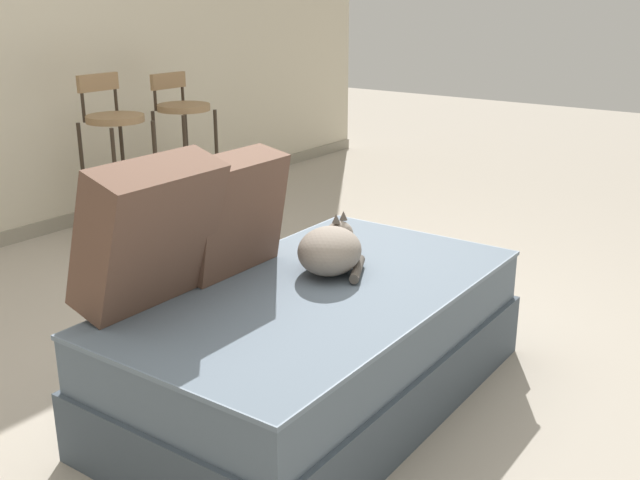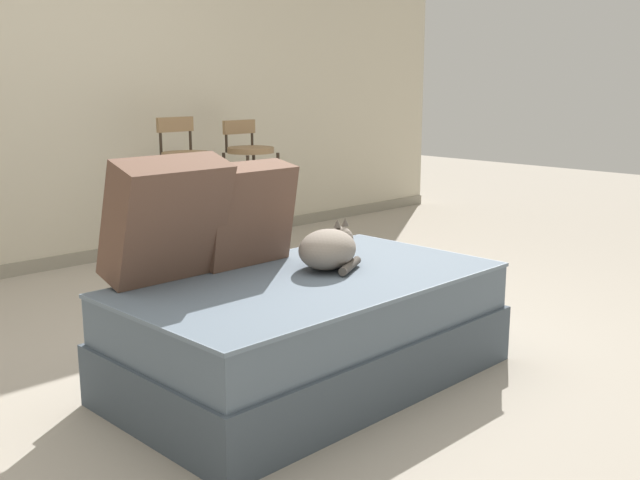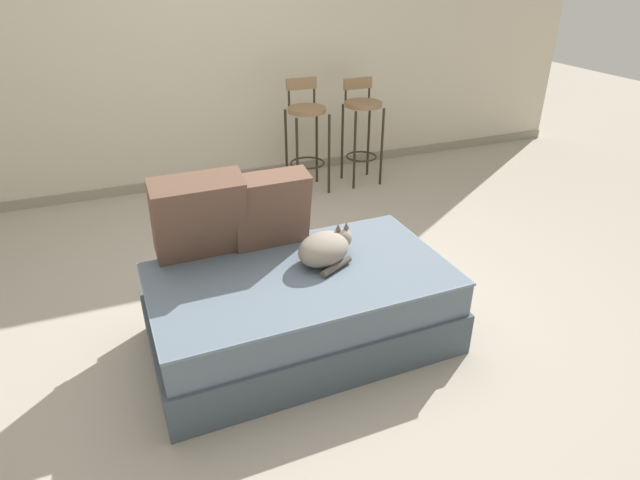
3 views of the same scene
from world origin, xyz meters
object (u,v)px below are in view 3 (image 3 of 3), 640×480
throw_pillow_corner (198,217)px  throw_pillow_middle (271,209)px  bar_stool_by_doorway (362,120)px  couch (302,307)px  bar_stool_near_window (306,126)px  cat (326,248)px

throw_pillow_corner → throw_pillow_middle: bearing=1.1°
throw_pillow_middle → bar_stool_by_doorway: size_ratio=0.47×
throw_pillow_corner → couch: bearing=-37.9°
bar_stool_near_window → couch: bearing=-111.3°
bar_stool_near_window → bar_stool_by_doorway: bearing=-0.0°
throw_pillow_middle → bar_stool_by_doorway: 2.25m
couch → bar_stool_by_doorway: bearing=56.9°
throw_pillow_middle → bar_stool_by_doorway: (1.42, 1.75, -0.07)m
cat → bar_stool_near_window: size_ratio=0.39×
throw_pillow_corner → bar_stool_by_doorway: 2.54m
throw_pillow_corner → throw_pillow_middle: throw_pillow_corner is taller
throw_pillow_corner → bar_stool_near_window: (1.28, 1.75, -0.11)m
throw_pillow_middle → cat: bearing=-54.4°
couch → throw_pillow_corner: bearing=142.1°
couch → throw_pillow_middle: throw_pillow_middle is taller
bar_stool_near_window → bar_stool_by_doorway: 0.55m
throw_pillow_middle → bar_stool_near_window: bearing=63.5°
bar_stool_near_window → bar_stool_by_doorway: (0.55, -0.00, 0.00)m
bar_stool_near_window → throw_pillow_corner: bearing=-126.0°
couch → throw_pillow_corner: throw_pillow_corner is taller
couch → throw_pillow_middle: bearing=97.5°
couch → throw_pillow_corner: size_ratio=3.22×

